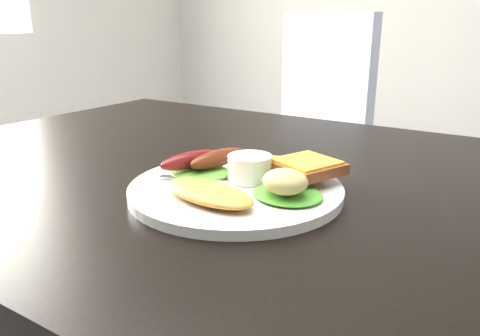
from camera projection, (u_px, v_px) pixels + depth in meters
dining_table at (253, 182)px, 0.70m from camera, size 1.20×0.80×0.04m
dining_chair at (297, 171)px, 1.66m from camera, size 0.59×0.59×0.05m
plate at (236, 190)px, 0.59m from camera, size 0.27×0.27×0.01m
lettuce_left at (200, 172)px, 0.63m from camera, size 0.09×0.09×0.01m
lettuce_right at (287, 194)px, 0.55m from camera, size 0.10×0.10×0.01m
omelette at (209, 193)px, 0.54m from camera, size 0.14×0.08×0.02m
sausage_a at (190, 160)px, 0.63m from camera, size 0.05×0.10×0.02m
sausage_b at (218, 158)px, 0.63m from camera, size 0.04×0.10×0.02m
ramekin at (250, 168)px, 0.60m from camera, size 0.07×0.07×0.03m
toast_a at (284, 171)px, 0.62m from camera, size 0.11×0.11×0.01m
toast_b at (307, 167)px, 0.60m from camera, size 0.10×0.10×0.01m
potato_salad at (285, 182)px, 0.53m from camera, size 0.06×0.05×0.03m
fork at (213, 180)px, 0.60m from camera, size 0.13×0.07×0.00m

